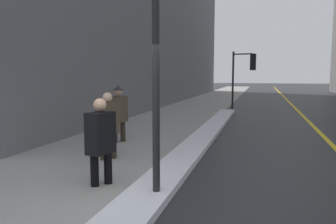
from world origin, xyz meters
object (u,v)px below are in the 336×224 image
object	(u,v)px
pedestrian_nearside	(101,138)
pedestrian_trailing	(108,122)
lamp_post	(156,31)
pedestrian_in_fedora	(119,111)
traffic_light_near	(246,68)

from	to	relation	value
pedestrian_nearside	pedestrian_trailing	xyz separation A→B (m)	(-0.72, 1.75, 0.00)
lamp_post	pedestrian_in_fedora	bearing A→B (deg)	121.77
lamp_post	pedestrian_trailing	world-z (taller)	lamp_post
traffic_light_near	pedestrian_trailing	world-z (taller)	traffic_light_near
lamp_post	pedestrian_trailing	xyz separation A→B (m)	(-1.90, 2.10, -1.81)
lamp_post	traffic_light_near	xyz separation A→B (m)	(0.73, 14.01, -0.31)
traffic_light_near	pedestrian_nearside	bearing A→B (deg)	-89.58
lamp_post	pedestrian_trailing	bearing A→B (deg)	132.05
traffic_light_near	pedestrian_in_fedora	xyz separation A→B (m)	(-3.22, -9.97, -1.45)
traffic_light_near	pedestrian_nearside	size ratio (longest dim) A/B	2.07
lamp_post	pedestrian_nearside	xyz separation A→B (m)	(-1.18, 0.36, -1.82)
pedestrian_trailing	traffic_light_near	bearing A→B (deg)	-179.67
lamp_post	pedestrian_in_fedora	world-z (taller)	lamp_post
traffic_light_near	pedestrian_in_fedora	bearing A→B (deg)	-99.56
traffic_light_near	pedestrian_trailing	xyz separation A→B (m)	(-2.62, -11.90, -1.51)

